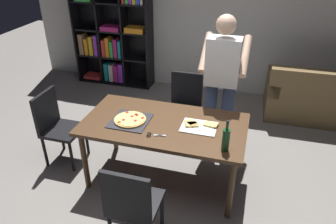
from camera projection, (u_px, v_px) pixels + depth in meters
name	position (u px, v px, depth m)	size (l,w,h in m)	color
ground_plane	(164.00, 178.00, 3.75)	(12.00, 12.00, 0.00)	gray
back_wall	(210.00, 8.00, 5.23)	(6.40, 0.10, 2.80)	silver
dining_table	(164.00, 129.00, 3.41)	(1.71, 0.91, 0.75)	#4C331E
chair_near_camera	(132.00, 203.00, 2.71)	(0.42, 0.42, 0.90)	black
chair_far_side	(185.00, 103.00, 4.28)	(0.42, 0.42, 0.90)	black
chair_left_end	(56.00, 123.00, 3.82)	(0.42, 0.42, 0.90)	black
couch	(325.00, 100.00, 4.79)	(1.72, 0.90, 0.85)	brown
bookshelf	(113.00, 33.00, 5.68)	(1.40, 0.35, 1.95)	black
person_serving_pizza	(221.00, 80.00, 3.74)	(0.55, 0.54, 1.75)	#38476B
pepperoni_pizza_on_tray	(130.00, 120.00, 3.40)	(0.40, 0.40, 0.04)	#2D2D33
pizza_slices_on_towel	(199.00, 126.00, 3.31)	(0.37, 0.28, 0.03)	white
wine_bottle	(226.00, 139.00, 2.91)	(0.07, 0.07, 0.32)	#194723
kitchen_scissors	(153.00, 135.00, 3.17)	(0.20, 0.09, 0.01)	silver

